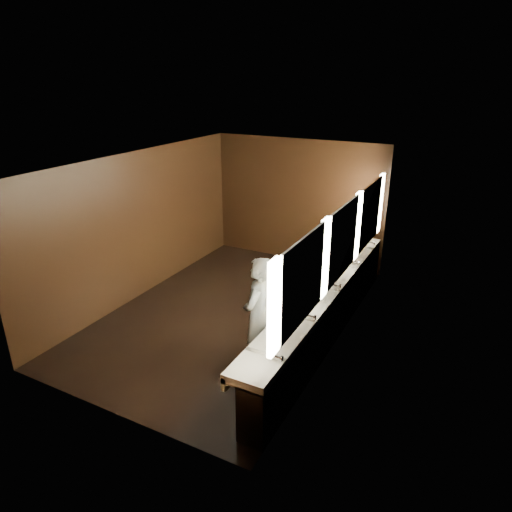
{
  "coord_description": "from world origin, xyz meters",
  "views": [
    {
      "loc": [
        3.81,
        -6.35,
        4.11
      ],
      "look_at": [
        0.5,
        0.0,
        1.23
      ],
      "focal_mm": 32.0,
      "sensor_mm": 36.0,
      "label": 1
    }
  ],
  "objects": [
    {
      "name": "floor",
      "position": [
        0.0,
        0.0,
        0.0
      ],
      "size": [
        6.0,
        6.0,
        0.0
      ],
      "primitive_type": "plane",
      "color": "black",
      "rests_on": "ground"
    },
    {
      "name": "ceiling",
      "position": [
        0.0,
        0.0,
        2.8
      ],
      "size": [
        4.0,
        6.0,
        0.02
      ],
      "primitive_type": "cube",
      "color": "#2D2D2B",
      "rests_on": "wall_back"
    },
    {
      "name": "wall_back",
      "position": [
        0.0,
        3.0,
        1.4
      ],
      "size": [
        4.0,
        0.02,
        2.8
      ],
      "primitive_type": "cube",
      "color": "black",
      "rests_on": "floor"
    },
    {
      "name": "wall_front",
      "position": [
        0.0,
        -3.0,
        1.4
      ],
      "size": [
        4.0,
        0.02,
        2.8
      ],
      "primitive_type": "cube",
      "color": "black",
      "rests_on": "floor"
    },
    {
      "name": "wall_left",
      "position": [
        -2.0,
        0.0,
        1.4
      ],
      "size": [
        0.02,
        6.0,
        2.8
      ],
      "primitive_type": "cube",
      "color": "black",
      "rests_on": "floor"
    },
    {
      "name": "wall_right",
      "position": [
        2.0,
        0.0,
        1.4
      ],
      "size": [
        0.02,
        6.0,
        2.8
      ],
      "primitive_type": "cube",
      "color": "black",
      "rests_on": "floor"
    },
    {
      "name": "sink_counter",
      "position": [
        1.79,
        0.0,
        0.5
      ],
      "size": [
        0.55,
        5.4,
        1.01
      ],
      "color": "black",
      "rests_on": "floor"
    },
    {
      "name": "mirror_band",
      "position": [
        1.98,
        -0.0,
        1.75
      ],
      "size": [
        0.06,
        5.03,
        1.15
      ],
      "color": "#FFF5CE",
      "rests_on": "wall_right"
    },
    {
      "name": "person",
      "position": [
        1.18,
        -1.22,
        0.88
      ],
      "size": [
        0.46,
        0.67,
        1.76
      ],
      "primitive_type": "imported",
      "rotation": [
        0.0,
        0.0,
        -1.5
      ],
      "color": "#7C95B9",
      "rests_on": "floor"
    },
    {
      "name": "trash_bin",
      "position": [
        1.58,
        -0.74,
        0.29
      ],
      "size": [
        0.43,
        0.43,
        0.57
      ],
      "primitive_type": "cylinder",
      "rotation": [
        0.0,
        0.0,
        -0.17
      ],
      "color": "black",
      "rests_on": "floor"
    }
  ]
}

